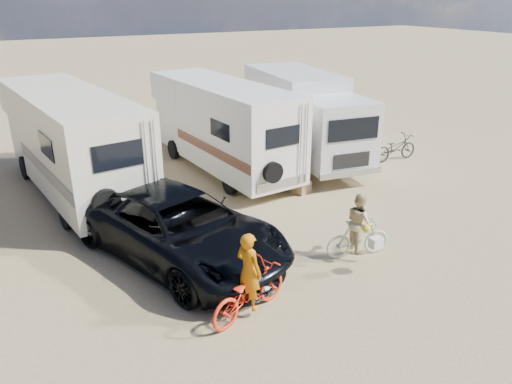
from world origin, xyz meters
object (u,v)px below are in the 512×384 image
dark_suv (179,227)px  bike_woman (358,238)px  rider_man (249,279)px  bike_parked (395,148)px  bike_man (249,291)px  cooler (191,214)px  rv_main (222,128)px  rv_left (72,145)px  crate (301,187)px  box_truck (304,118)px  rider_woman (359,229)px

dark_suv → bike_woman: 4.37m
rider_man → bike_parked: 11.34m
bike_man → dark_suv: bearing=-11.5°
bike_woman → rider_man: 3.58m
bike_parked → bike_man: bearing=123.7°
bike_parked → cooler: size_ratio=3.33×
dark_suv → rider_man: bearing=-100.6°
bike_man → cooler: 4.69m
rv_main → cooler: rv_main is taller
rv_left → dark_suv: (1.49, -5.57, -0.81)m
dark_suv → cooler: size_ratio=10.29×
dark_suv → cooler: 2.14m
bike_woman → crate: (1.06, 4.17, -0.29)m
rv_main → bike_parked: size_ratio=3.82×
box_truck → cooler: box_truck is taller
rv_main → rider_man: (-3.23, -8.28, -0.77)m
box_truck → crate: box_truck is taller
rv_left → rider_woman: 9.32m
bike_woman → rider_woman: 0.25m
bike_parked → rider_man: bearing=123.7°
bike_man → crate: bearing=-61.8°
rv_main → bike_woman: rv_main is taller
box_truck → crate: (-2.01, -2.92, -1.44)m
rider_man → cooler: bearing=-26.4°
crate → rv_left: bearing=152.1°
crate → bike_parked: bearing=12.0°
bike_woman → cooler: bearing=50.1°
rider_woman → rv_left: bearing=48.0°
bike_woman → bike_parked: size_ratio=0.85×
bike_man → cooler: (0.54, 4.65, -0.30)m
rv_main → crate: (1.29, -3.27, -1.39)m
rv_main → box_truck: size_ratio=1.04×
dark_suv → bike_woman: size_ratio=3.64×
box_truck → rider_woman: box_truck is taller
dark_suv → bike_parked: 10.50m
bike_man → bike_woman: 3.56m
rv_left → rider_woman: bearing=-62.4°
bike_woman → rider_man: size_ratio=1.00×
rv_left → rider_man: 8.66m
bike_parked → rider_woman: bearing=131.8°
dark_suv → bike_man: size_ratio=2.95×
bike_man → bike_parked: bearing=-77.4°
dark_suv → rider_man: 2.87m
bike_man → rider_woman: rider_woman is taller
rv_left → crate: size_ratio=16.13×
box_truck → bike_parked: 3.74m
bike_woman → rider_woman: rider_woman is taller
rider_woman → crate: rider_woman is taller
rv_left → rider_woman: (5.37, -7.56, -0.89)m
rv_main → rider_woman: rv_main is taller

